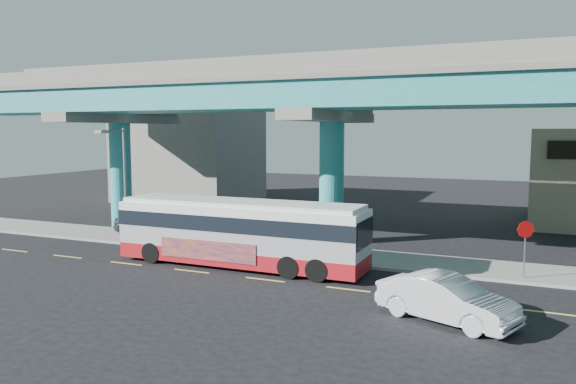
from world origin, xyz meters
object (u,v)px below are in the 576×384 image
at_px(sedan, 446,299).
at_px(stop_sign, 525,237).
at_px(transit_bus, 240,230).
at_px(parked_car, 144,224).
at_px(street_lamp, 119,168).

xyz_separation_m(sedan, stop_sign, (2.49, 7.03, 1.23)).
bearing_deg(transit_bus, stop_sign, 11.45).
height_order(transit_bus, stop_sign, transit_bus).
height_order(transit_bus, parked_car, transit_bus).
xyz_separation_m(sedan, parked_car, (-20.04, 8.61, 0.05)).
bearing_deg(transit_bus, street_lamp, 168.70).
distance_m(sedan, street_lamp, 21.28).
distance_m(street_lamp, stop_sign, 22.61).
bearing_deg(stop_sign, sedan, -114.35).
bearing_deg(sedan, street_lamp, 94.07).
height_order(sedan, parked_car, sedan).
relative_size(sedan, stop_sign, 2.02).
bearing_deg(stop_sign, transit_bus, -173.72).
bearing_deg(sedan, parked_car, 88.39).
relative_size(transit_bus, sedan, 2.45).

